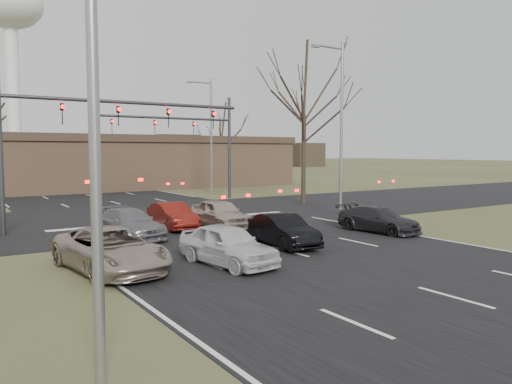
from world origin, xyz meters
TOP-DOWN VIEW (x-y plane):
  - ground at (0.00, 0.00)m, footprint 360.00×360.00m
  - road_main at (0.00, 60.00)m, footprint 14.00×300.00m
  - road_cross at (0.00, 15.00)m, footprint 200.00×14.00m
  - building at (2.00, 38.00)m, footprint 42.40×10.40m
  - water_tower at (6.00, 120.00)m, footprint 15.00×15.00m
  - mast_arm_near at (-5.23, 13.00)m, footprint 12.12×0.24m
  - mast_arm_far at (6.18, 23.00)m, footprint 11.12×0.24m
  - streetlight_left at (-8.82, -4.00)m, footprint 2.34×0.25m
  - streetlight_right_near at (8.82, 10.00)m, footprint 2.34×0.25m
  - streetlight_right_far at (9.32, 27.00)m, footprint 2.34×0.25m
  - tree_right_near at (11.00, 16.00)m, footprint 6.90×6.90m
  - tree_right_far at (15.00, 35.00)m, footprint 5.40×5.40m
  - car_silver_suv at (-6.50, 3.70)m, footprint 2.86×5.19m
  - car_white_sedan at (-3.00, 2.43)m, footprint 2.14×4.19m
  - car_black_hatch at (0.50, 4.11)m, footprint 1.80×3.99m
  - car_charcoal_sedan at (6.25, 4.43)m, footprint 2.11×4.26m
  - car_grey_ahead at (-4.00, 9.20)m, footprint 2.27×4.57m
  - car_red_ahead at (-1.38, 10.61)m, footprint 1.47×3.88m
  - car_silver_ahead at (0.71, 9.61)m, footprint 1.67×4.13m

SIDE VIEW (x-z plane):
  - ground at x=0.00m, z-range 0.00..0.00m
  - road_main at x=0.00m, z-range 0.00..0.02m
  - road_cross at x=0.00m, z-range 0.00..0.03m
  - car_charcoal_sedan at x=6.25m, z-range 0.00..1.19m
  - car_red_ahead at x=-1.38m, z-range 0.00..1.26m
  - car_black_hatch at x=0.50m, z-range 0.00..1.27m
  - car_grey_ahead at x=-4.00m, z-range 0.00..1.28m
  - car_white_sedan at x=-3.00m, z-range 0.00..1.37m
  - car_silver_suv at x=-6.50m, z-range 0.00..1.38m
  - car_silver_ahead at x=0.71m, z-range 0.00..1.41m
  - building at x=2.00m, z-range 0.02..5.32m
  - mast_arm_far at x=6.18m, z-range 1.02..9.02m
  - mast_arm_near at x=-5.23m, z-range 1.07..9.07m
  - streetlight_left at x=-8.82m, z-range 0.59..10.59m
  - streetlight_right_near at x=8.82m, z-range 0.59..10.59m
  - streetlight_right_far at x=9.32m, z-range 0.59..10.59m
  - tree_right_far at x=15.00m, z-range 2.46..11.46m
  - tree_right_near at x=11.00m, z-range 3.15..14.65m
  - water_tower at x=6.00m, z-range 13.22..57.72m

